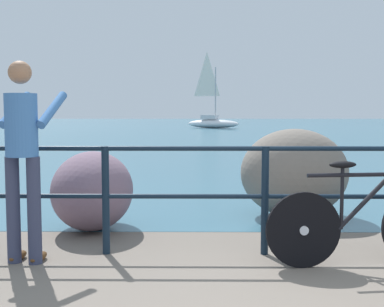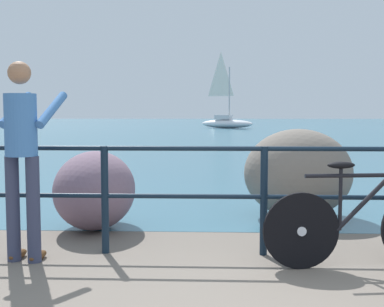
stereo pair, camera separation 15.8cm
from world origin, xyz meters
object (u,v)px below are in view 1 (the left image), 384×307
bicycle (362,222)px  breakwater_boulder_left (93,191)px  person_at_railing (23,152)px  sailboat (212,119)px  breakwater_boulder_main (294,173)px

bicycle → breakwater_boulder_left: bicycle is taller
person_at_railing → sailboat: size_ratio=0.29×
person_at_railing → breakwater_boulder_main: (2.77, 2.02, -0.43)m
breakwater_boulder_main → sailboat: sailboat is taller
sailboat → person_at_railing: bearing=-70.6°
person_at_railing → breakwater_boulder_main: size_ratio=1.30×
breakwater_boulder_left → sailboat: size_ratio=0.20×
bicycle → breakwater_boulder_main: 2.10m
breakwater_boulder_left → sailboat: (2.41, 35.33, 0.26)m
person_at_railing → breakwater_boulder_main: person_at_railing is taller
person_at_railing → breakwater_boulder_left: bearing=-5.9°
breakwater_boulder_left → sailboat: 35.41m
bicycle → breakwater_boulder_main: size_ratio=1.24×
breakwater_boulder_left → breakwater_boulder_main: bearing=17.2°
bicycle → breakwater_boulder_left: (-2.62, 1.34, 0.06)m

